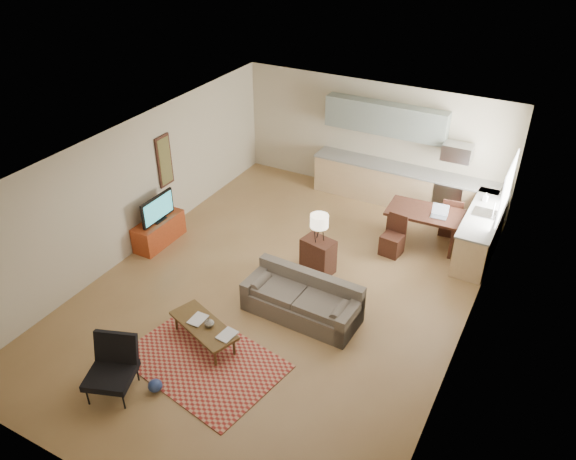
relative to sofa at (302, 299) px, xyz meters
The scene contains 25 objects.
room 1.27m from the sofa, 146.15° to the left, with size 9.00×9.00×9.00m.
kitchen_counter_back 4.63m from the sofa, 87.10° to the left, with size 4.26×0.64×0.92m, color tan, non-canonical shape.
kitchen_counter_right 4.12m from the sofa, 56.70° to the left, with size 0.64×2.26×0.92m, color tan, non-canonical shape.
kitchen_range 4.82m from the sofa, 73.91° to the left, with size 0.62×0.62×0.90m, color #A5A8AD.
kitchen_microwave 4.98m from the sofa, 73.98° to the left, with size 0.62×0.40×0.35m, color #A5A8AD.
upper_cabinets 5.05m from the sofa, 94.38° to the left, with size 2.80×0.34×0.70m, color gray.
window_right 4.46m from the sofa, 53.35° to the left, with size 0.02×1.40×1.05m, color white.
wall_art_left 4.27m from the sofa, 160.84° to the left, with size 0.06×0.42×1.10m, color olive, non-canonical shape.
triptych 5.16m from the sofa, 98.85° to the left, with size 1.70×0.04×0.50m, color beige, non-canonical shape.
rug 1.95m from the sofa, 116.01° to the right, with size 2.38×1.65×0.02m, color maroon.
sofa is the anchor object (origin of this frame).
coffee_table 1.74m from the sofa, 128.98° to the right, with size 1.28×0.51×0.39m, color #493318, non-canonical shape.
book_a 1.88m from the sofa, 135.82° to the right, with size 0.24×0.32×0.03m, color maroon.
book_b 1.55m from the sofa, 117.71° to the right, with size 0.27×0.34×0.02m, color navy.
vase 1.66m from the sofa, 126.23° to the right, with size 0.18×0.18×0.16m, color black.
armchair 3.30m from the sofa, 120.06° to the right, with size 0.76×0.76×0.87m, color black, non-canonical shape.
tv_credenza 3.73m from the sofa, 169.65° to the left, with size 0.46×1.19×0.55m, color maroon, non-canonical shape.
tv 3.71m from the sofa, 169.52° to the left, with size 0.09×0.92×0.55m, color black, non-canonical shape.
console_table 1.36m from the sofa, 103.55° to the left, with size 0.61×0.40×0.71m, color black, non-canonical shape.
table_lamp 1.49m from the sofa, 103.55° to the left, with size 0.34×0.34×0.57m, color beige, non-canonical shape.
dining_table 3.45m from the sofa, 70.46° to the left, with size 1.50×0.86×0.76m, color black, non-canonical shape.
dining_chair_near 2.68m from the sofa, 74.09° to the left, with size 0.40×0.42×0.84m, color black, non-canonical shape.
dining_chair_far 4.22m from the sofa, 68.16° to the left, with size 0.42×0.44×0.88m, color black, non-canonical shape.
laptop 3.51m from the sofa, 65.22° to the left, with size 0.32×0.24×0.24m, color #A5A8AD, non-canonical shape.
soap_bottle 4.54m from the sofa, 61.23° to the left, with size 0.10×0.10×0.19m, color beige.
Camera 1 is at (4.03, -7.19, 6.46)m, focal length 35.00 mm.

